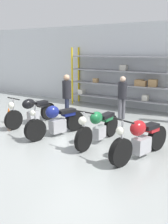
# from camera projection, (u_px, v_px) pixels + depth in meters

# --- Properties ---
(ground_plane) EXTENTS (30.00, 30.00, 0.00)m
(ground_plane) POSITION_uv_depth(u_px,v_px,m) (77.00, 138.00, 7.32)
(ground_plane) COLOR #9EA3A0
(back_wall) EXTENTS (30.00, 0.08, 3.60)m
(back_wall) POSITION_uv_depth(u_px,v_px,m) (136.00, 67.00, 10.61)
(back_wall) COLOR silver
(back_wall) RESTS_ON ground_plane
(shelving_rack) EXTENTS (4.80, 0.63, 2.62)m
(shelving_rack) POSITION_uv_depth(u_px,v_px,m) (122.00, 79.00, 10.67)
(shelving_rack) COLOR yellow
(shelving_rack) RESTS_ON ground_plane
(motorcycle_black) EXTENTS (0.60, 2.15, 1.03)m
(motorcycle_black) POSITION_uv_depth(u_px,v_px,m) (31.00, 111.00, 8.53)
(motorcycle_black) COLOR black
(motorcycle_black) RESTS_ON ground_plane
(motorcycle_blue) EXTENTS (0.92, 2.02, 1.05)m
(motorcycle_blue) POSITION_uv_depth(u_px,v_px,m) (56.00, 121.00, 7.44)
(motorcycle_blue) COLOR black
(motorcycle_blue) RESTS_ON ground_plane
(motorcycle_green) EXTENTS (0.56, 2.06, 1.04)m
(motorcycle_green) POSITION_uv_depth(u_px,v_px,m) (98.00, 126.00, 6.81)
(motorcycle_green) COLOR black
(motorcycle_green) RESTS_ON ground_plane
(motorcycle_red) EXTENTS (0.82, 2.02, 1.06)m
(motorcycle_red) POSITION_uv_depth(u_px,v_px,m) (140.00, 139.00, 5.90)
(motorcycle_red) COLOR black
(motorcycle_red) RESTS_ON ground_plane
(person_browsing) EXTENTS (0.41, 0.41, 1.59)m
(person_browsing) POSITION_uv_depth(u_px,v_px,m) (122.00, 94.00, 9.06)
(person_browsing) COLOR #595960
(person_browsing) RESTS_ON ground_plane
(person_near_rack) EXTENTS (0.43, 0.43, 1.66)m
(person_near_rack) POSITION_uv_depth(u_px,v_px,m) (67.00, 94.00, 8.97)
(person_near_rack) COLOR #1E2338
(person_near_rack) RESTS_ON ground_plane
(traffic_cone) EXTENTS (0.32, 0.32, 0.55)m
(traffic_cone) POSITION_uv_depth(u_px,v_px,m) (9.00, 115.00, 8.78)
(traffic_cone) COLOR orange
(traffic_cone) RESTS_ON ground_plane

